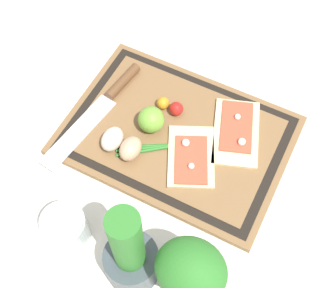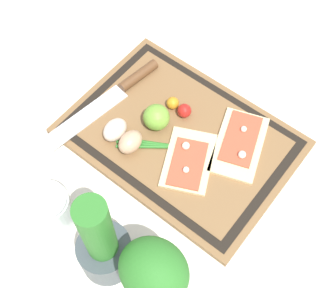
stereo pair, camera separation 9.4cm
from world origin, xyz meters
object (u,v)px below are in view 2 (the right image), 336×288
object	(u,v)px
cherry_tomato_yellow	(173,103)
pizza_slice_far	(188,161)
sauce_jar	(51,210)
herb_glass	(154,276)
egg_brown	(130,142)
herb_pot	(103,246)
pizza_slice_near	(240,143)
egg_pink	(115,130)
knife	(121,89)
lime	(156,117)
cherry_tomato_red	(184,111)

from	to	relation	value
cherry_tomato_yellow	pizza_slice_far	bearing A→B (deg)	141.21
sauce_jar	herb_glass	distance (m)	0.25
egg_brown	herb_pot	distance (m)	0.24
pizza_slice_far	herb_glass	distance (m)	0.27
pizza_slice_near	cherry_tomato_yellow	distance (m)	0.17
egg_brown	egg_pink	distance (m)	0.04
knife	pizza_slice_far	bearing A→B (deg)	167.40
knife	sauce_jar	world-z (taller)	sauce_jar
egg_pink	lime	xyz separation A→B (m)	(-0.05, -0.07, 0.01)
pizza_slice_near	lime	size ratio (longest dim) A/B	3.26
egg_pink	herb_pot	xyz separation A→B (m)	(-0.16, 0.20, 0.05)
pizza_slice_far	cherry_tomato_red	distance (m)	0.11
egg_brown	lime	world-z (taller)	lime
egg_brown	cherry_tomato_red	size ratio (longest dim) A/B	1.88
pizza_slice_far	lime	distance (m)	0.11
egg_pink	cherry_tomato_red	world-z (taller)	egg_pink
knife	pizza_slice_near	bearing A→B (deg)	-170.23
pizza_slice_far	sauce_jar	distance (m)	0.28
cherry_tomato_red	cherry_tomato_yellow	distance (m)	0.03
pizza_slice_far	egg_pink	size ratio (longest dim) A/B	2.95
sauce_jar	herb_glass	world-z (taller)	herb_glass
knife	egg_pink	size ratio (longest dim) A/B	5.40
knife	herb_glass	xyz separation A→B (m)	(-0.33, 0.28, 0.09)
cherry_tomato_yellow	sauce_jar	world-z (taller)	sauce_jar
pizza_slice_far	knife	bearing A→B (deg)	-12.60
egg_pink	lime	size ratio (longest dim) A/B	1.01
knife	egg_brown	size ratio (longest dim) A/B	5.40
pizza_slice_near	lime	distance (m)	0.18
cherry_tomato_yellow	herb_glass	distance (m)	0.40
egg_pink	cherry_tomato_red	bearing A→B (deg)	-121.97
lime	cherry_tomato_red	bearing A→B (deg)	-118.44
lime	cherry_tomato_yellow	bearing A→B (deg)	-88.09
pizza_slice_far	cherry_tomato_yellow	world-z (taller)	cherry_tomato_yellow
cherry_tomato_yellow	herb_glass	size ratio (longest dim) A/B	0.14
knife	cherry_tomato_red	world-z (taller)	cherry_tomato_red
knife	sauce_jar	bearing A→B (deg)	106.72
pizza_slice_near	knife	distance (m)	0.28
knife	cherry_tomato_red	size ratio (longest dim) A/B	10.15
lime	cherry_tomato_red	size ratio (longest dim) A/B	1.85
egg_pink	herb_glass	size ratio (longest dim) A/B	0.30
pizza_slice_near	herb_glass	bearing A→B (deg)	98.46
herb_pot	herb_glass	xyz separation A→B (m)	(-0.10, -0.01, 0.03)
pizza_slice_far	herb_glass	bearing A→B (deg)	114.53
cherry_tomato_red	herb_glass	distance (m)	0.38
cherry_tomato_yellow	egg_brown	bearing A→B (deg)	87.88
herb_glass	pizza_slice_near	bearing A→B (deg)	-81.54
sauce_jar	herb_glass	size ratio (longest dim) A/B	0.48
pizza_slice_far	egg_brown	world-z (taller)	egg_brown
egg_brown	cherry_tomato_red	distance (m)	0.14
egg_pink	egg_brown	bearing A→B (deg)	176.96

